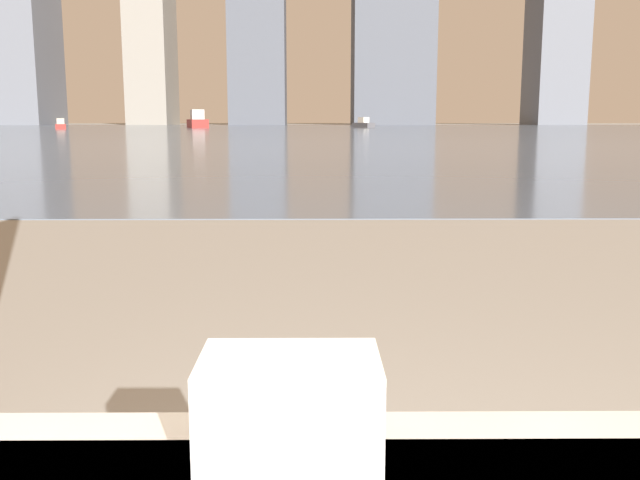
{
  "coord_description": "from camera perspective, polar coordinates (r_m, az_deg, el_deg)",
  "views": [
    {
      "loc": [
        -0.06,
        -0.13,
        1.01
      ],
      "look_at": [
        -0.04,
        2.06,
        0.64
      ],
      "focal_mm": 40.0,
      "sensor_mm": 36.0,
      "label": 1
    }
  ],
  "objects": [
    {
      "name": "towel_stack",
      "position": [
        0.97,
        -2.42,
        -13.82
      ],
      "size": [
        0.24,
        0.16,
        0.16
      ],
      "color": "white",
      "rests_on": "bathtub"
    },
    {
      "name": "harbor_boat_0",
      "position": [
        79.58,
        -9.78,
        9.33
      ],
      "size": [
        3.15,
        5.5,
        1.95
      ],
      "color": "maroon",
      "rests_on": "harbor_water"
    },
    {
      "name": "harbor_boat_3",
      "position": [
        73.22,
        -20.03,
        8.62
      ],
      "size": [
        1.77,
        2.89,
        1.03
      ],
      "color": "maroon",
      "rests_on": "harbor_water"
    },
    {
      "name": "harbor_boat_1",
      "position": [
        80.4,
        3.49,
        9.25
      ],
      "size": [
        2.47,
        3.15,
        1.14
      ],
      "color": "#4C4C51",
      "rests_on": "harbor_water"
    },
    {
      "name": "harbor_water",
      "position": [
        62.14,
        -0.41,
        8.77
      ],
      "size": [
        180.0,
        110.0,
        0.01
      ],
      "color": "slate",
      "rests_on": "ground_plane"
    },
    {
      "name": "skyline_tower_1",
      "position": [
        121.82,
        -13.42,
        16.06
      ],
      "size": [
        6.45,
        11.09,
        30.12
      ],
      "color": "gray",
      "rests_on": "ground_plane"
    }
  ]
}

